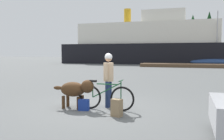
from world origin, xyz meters
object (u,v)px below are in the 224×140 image
bicycle (105,97)px  ferry_boat (147,44)px  handbag_pannier (84,105)px  backpack (117,108)px  person_cyclist (109,75)px  dog (76,89)px  sailboat_moored (216,62)px

bicycle → ferry_boat: bearing=97.2°
bicycle → handbag_pannier: 0.69m
bicycle → ferry_boat: ferry_boat is taller
bicycle → backpack: (0.55, -0.62, -0.16)m
person_cyclist → backpack: 1.46m
bicycle → dog: bearing=-176.7°
bicycle → backpack: bicycle is taller
handbag_pannier → ferry_boat: 32.30m
handbag_pannier → dog: bearing=150.2°
backpack → sailboat_moored: sailboat_moored is taller
bicycle → sailboat_moored: 28.97m
backpack → ferry_boat: 32.79m
backpack → ferry_boat: (-4.56, 32.35, 2.79)m
person_cyclist → backpack: size_ratio=3.59×
person_cyclist → ferry_boat: size_ratio=0.07×
handbag_pannier → sailboat_moored: 29.35m
bicycle → dog: 0.97m
sailboat_moored → backpack: bearing=-100.2°
sailboat_moored → bicycle: bearing=-101.4°
person_cyclist → dog: person_cyclist is taller
person_cyclist → handbag_pannier: 1.25m
dog → ferry_boat: bearing=95.5°
bicycle → person_cyclist: size_ratio=1.04×
ferry_boat → sailboat_moored: (9.76, -3.34, -2.54)m
bicycle → ferry_boat: 32.09m
bicycle → sailboat_moored: sailboat_moored is taller
handbag_pannier → ferry_boat: size_ratio=0.01×
dog → handbag_pannier: dog is taller
bicycle → ferry_boat: size_ratio=0.07×
person_cyclist → bicycle: bearing=-84.4°
dog → sailboat_moored: 29.23m
person_cyclist → sailboat_moored: size_ratio=0.24×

